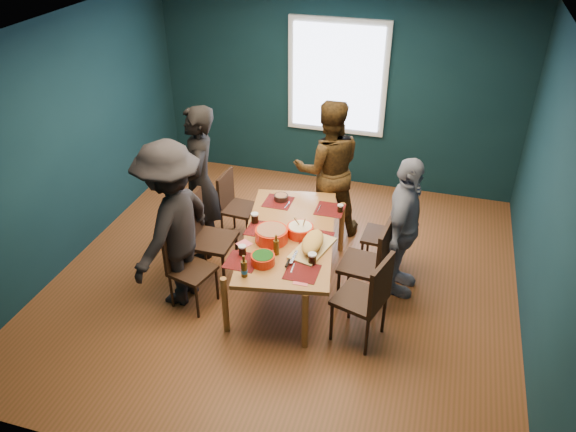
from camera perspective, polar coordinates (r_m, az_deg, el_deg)
name	(u,v)px	position (r m, az deg, el deg)	size (l,w,h in m)	color
room	(292,159)	(5.83, 0.39, 5.83)	(5.01, 5.01, 2.71)	brown
dining_table	(289,239)	(5.87, 0.11, -2.34)	(1.23, 1.96, 0.69)	#9F6A2F
chair_left_far	(233,201)	(6.81, -5.59, 1.51)	(0.42, 0.42, 0.86)	black
chair_left_mid	(203,232)	(6.12, -8.61, -1.59)	(0.46, 0.46, 1.02)	black
chair_left_near	(185,262)	(5.85, -10.38, -4.60)	(0.47, 0.47, 0.87)	black
chair_right_far	(389,231)	(6.31, 10.25, -1.49)	(0.42, 0.42, 0.88)	black
chair_right_mid	(372,259)	(5.74, 8.56, -4.35)	(0.49, 0.49, 0.98)	black
chair_right_near	(369,294)	(5.31, 8.24, -7.87)	(0.54, 0.54, 0.97)	black
person_far_left	(200,184)	(6.40, -8.95, 3.28)	(0.66, 0.44, 1.82)	black
person_back	(328,169)	(6.76, 4.09, 4.79)	(0.84, 0.65, 1.73)	black
person_right	(403,228)	(5.88, 11.62, -1.22)	(0.92, 0.38, 1.57)	silver
person_near_left	(172,225)	(5.71, -11.68, -0.93)	(1.16, 0.67, 1.80)	black
bowl_salad	(271,235)	(5.69, -1.69, -1.89)	(0.34, 0.34, 0.14)	red
bowl_dumpling	(300,230)	(5.78, 1.25, -1.44)	(0.27, 0.27, 0.25)	red
bowl_herbs	(263,259)	(5.39, -2.56, -4.37)	(0.23, 0.23, 0.10)	red
cutting_board	(312,244)	(5.57, 2.50, -2.82)	(0.40, 0.70, 0.15)	tan
small_bowl	(281,197)	(6.41, -0.71, 1.91)	(0.16, 0.16, 0.07)	black
beer_bottle_a	(244,269)	(5.22, -4.48, -5.37)	(0.06, 0.06, 0.23)	#4A2E0D
beer_bottle_b	(276,247)	(5.49, -1.20, -3.15)	(0.06, 0.06, 0.22)	#4A2E0D
cola_glass_a	(242,250)	(5.51, -4.66, -3.45)	(0.08, 0.08, 0.11)	black
cola_glass_b	(312,258)	(5.38, 2.47, -4.31)	(0.08, 0.08, 0.12)	black
cola_glass_c	(340,208)	(6.20, 5.34, 0.81)	(0.07, 0.07, 0.09)	black
cola_glass_d	(255,218)	(5.99, -3.39, -0.17)	(0.08, 0.08, 0.11)	black
napkin_a	(320,234)	(5.84, 3.27, -1.82)	(0.13, 0.13, 0.00)	#E7616D
napkin_b	(244,244)	(5.70, -4.47, -2.84)	(0.13, 0.13, 0.00)	#E7616D
napkin_c	(301,281)	(5.20, 1.37, -6.58)	(0.14, 0.14, 0.00)	#E7616D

